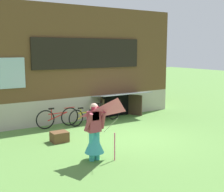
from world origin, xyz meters
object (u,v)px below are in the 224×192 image
person (94,137)px  bicycle_yellow (85,116)px  bicycle_black (105,112)px  bicycle_red (58,118)px  wooden_crate (59,137)px  kite (118,116)px

person → bicycle_yellow: person is taller
person → bicycle_black: (2.48, 3.64, -0.27)m
bicycle_red → wooden_crate: bicycle_red is taller
kite → wooden_crate: kite is taller
person → bicycle_red: person is taller
bicycle_yellow → wooden_crate: 2.30m
bicycle_red → bicycle_black: bearing=-2.2°
bicycle_red → wooden_crate: 1.84m
kite → bicycle_black: bearing=63.3°
person → bicycle_black: bearing=77.2°
person → bicycle_yellow: size_ratio=1.00×
bicycle_yellow → wooden_crate: (-1.72, -1.52, -0.19)m
bicycle_black → wooden_crate: 3.11m
person → bicycle_yellow: bearing=87.9°
person → wooden_crate: bearing=116.3°
person → bicycle_red: (0.47, 3.74, -0.28)m
person → kite: size_ratio=0.97×
kite → bicycle_black: kite is taller
kite → bicycle_yellow: 4.43m
bicycle_black → bicycle_yellow: (-0.93, -0.09, -0.03)m
bicycle_black → wooden_crate: bicycle_black is taller
bicycle_yellow → person: bearing=-122.4°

